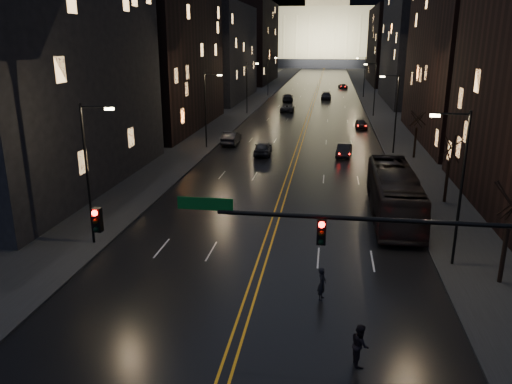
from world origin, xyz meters
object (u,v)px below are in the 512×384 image
at_px(oncoming_car_b, 231,138).
at_px(traffic_signal, 386,248).
at_px(pedestrian_a, 322,284).
at_px(pedestrian_b, 360,344).
at_px(bus, 394,194).
at_px(oncoming_car_a, 263,148).
at_px(receding_car_a, 344,150).

bearing_deg(oncoming_car_b, traffic_signal, 108.88).
distance_m(pedestrian_a, pedestrian_b, 5.32).
bearing_deg(bus, pedestrian_a, -110.03).
bearing_deg(pedestrian_a, bus, -6.03).
bearing_deg(oncoming_car_a, pedestrian_b, 101.02).
relative_size(oncoming_car_a, oncoming_car_b, 0.94).
xyz_separation_m(traffic_signal, receding_car_a, (-0.54, 38.00, -4.40)).
bearing_deg(oncoming_car_a, receding_car_a, -179.09).
height_order(traffic_signal, receding_car_a, traffic_signal).
relative_size(bus, pedestrian_a, 7.47).
xyz_separation_m(bus, oncoming_car_a, (-12.27, 19.36, -1.00)).
distance_m(traffic_signal, receding_car_a, 38.26).
relative_size(pedestrian_a, pedestrian_b, 0.97).
height_order(bus, pedestrian_a, bus).
xyz_separation_m(pedestrian_a, pedestrian_b, (1.62, -5.06, 0.02)).
distance_m(traffic_signal, oncoming_car_a, 38.94).
height_order(receding_car_a, pedestrian_b, pedestrian_b).
bearing_deg(bus, receding_car_a, 99.45).
distance_m(traffic_signal, pedestrian_b, 4.27).
bearing_deg(oncoming_car_b, oncoming_car_a, 131.45).
xyz_separation_m(oncoming_car_a, receding_car_a, (9.14, 0.54, -0.10)).
bearing_deg(pedestrian_b, bus, -21.30).
height_order(oncoming_car_a, pedestrian_b, pedestrian_b).
xyz_separation_m(bus, oncoming_car_b, (-17.00, 24.77, -0.98)).
distance_m(bus, oncoming_car_b, 30.06).
bearing_deg(receding_car_a, oncoming_car_a, -170.27).
bearing_deg(oncoming_car_b, receding_car_a, 160.95).
bearing_deg(pedestrian_b, traffic_signal, -96.19).
xyz_separation_m(bus, receding_car_a, (-3.13, 19.90, -1.09)).
distance_m(bus, pedestrian_b, 18.48).
bearing_deg(pedestrian_a, pedestrian_b, -147.79).
bearing_deg(traffic_signal, pedestrian_a, 114.81).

